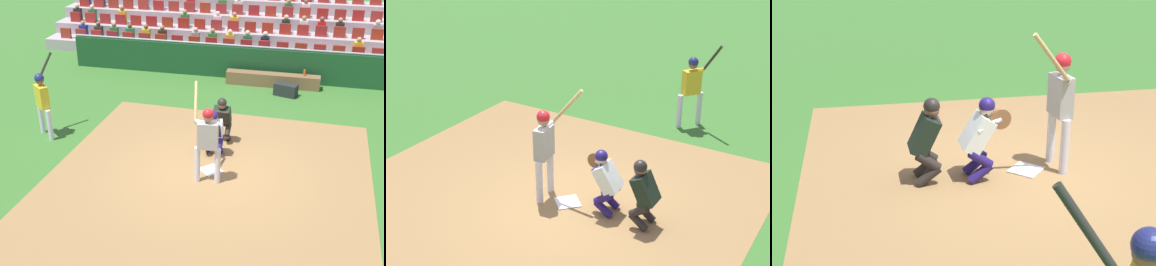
{
  "view_description": "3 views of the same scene",
  "coord_description": "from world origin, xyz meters",
  "views": [
    {
      "loc": [
        -1.87,
        9.66,
        5.88
      ],
      "look_at": [
        0.47,
        -0.06,
        0.91
      ],
      "focal_mm": 45.34,
      "sensor_mm": 36.0,
      "label": 1
    },
    {
      "loc": [
        -7.71,
        -4.62,
        5.58
      ],
      "look_at": [
        0.23,
        -0.1,
        1.39
      ],
      "focal_mm": 51.55,
      "sensor_mm": 36.0,
      "label": 2
    },
    {
      "loc": [
        7.44,
        -2.59,
        3.62
      ],
      "look_at": [
        0.31,
        -1.04,
        0.82
      ],
      "focal_mm": 52.73,
      "sensor_mm": 36.0,
      "label": 3
    }
  ],
  "objects": [
    {
      "name": "on_deck_batter",
      "position": [
        4.65,
        -0.77,
        1.1
      ],
      "size": [
        0.62,
        0.95,
        2.15
      ],
      "color": "silver",
      "rests_on": "ground_plane"
    },
    {
      "name": "infield_dirt_patch",
      "position": [
        0.0,
        0.5,
        0.0
      ],
      "size": [
        7.5,
        7.95,
        0.01
      ],
      "primitive_type": "cube",
      "rotation": [
        0.0,
        0.0,
        -0.03
      ],
      "color": "olive",
      "rests_on": "ground_plane"
    },
    {
      "name": "ground_plane",
      "position": [
        0.0,
        0.0,
        0.0
      ],
      "size": [
        160.0,
        160.0,
        0.0
      ],
      "primitive_type": "plane",
      "color": "#366B29"
    },
    {
      "name": "catcher_crouching",
      "position": [
        0.1,
        -0.74,
        0.7
      ],
      "size": [
        0.47,
        0.72,
        1.26
      ],
      "color": "navy",
      "rests_on": "ground_plane"
    },
    {
      "name": "dugout_bench",
      "position": [
        -0.9,
        -5.96,
        0.22
      ],
      "size": [
        3.12,
        0.4,
        0.44
      ],
      "primitive_type": "cube",
      "color": "brown",
      "rests_on": "ground_plane"
    },
    {
      "name": "equipment_duffel_bag",
      "position": [
        -1.4,
        -5.19,
        0.2
      ],
      "size": [
        0.8,
        0.56,
        0.4
      ],
      "primitive_type": "cube",
      "rotation": [
        0.0,
        0.0,
        -0.31
      ],
      "color": "black",
      "rests_on": "ground_plane"
    },
    {
      "name": "batter_at_plate",
      "position": [
        0.0,
        0.48,
        1.13
      ],
      "size": [
        0.73,
        0.74,
        2.19
      ],
      "color": "silver",
      "rests_on": "ground_plane"
    },
    {
      "name": "home_plate_marker",
      "position": [
        0.0,
        0.0,
        0.02
      ],
      "size": [
        0.62,
        0.62,
        0.02
      ],
      "primitive_type": "cube",
      "rotation": [
        0.0,
        0.0,
        0.79
      ],
      "color": "white",
      "rests_on": "infield_dirt_patch"
    },
    {
      "name": "water_bottle_on_bench",
      "position": [
        -1.93,
        -6.0,
        0.54
      ],
      "size": [
        0.07,
        0.07,
        0.21
      ],
      "primitive_type": "cylinder",
      "color": "#E25219",
      "rests_on": "dugout_bench"
    },
    {
      "name": "bleacher_stand",
      "position": [
        0.01,
        -10.53,
        0.71
      ],
      "size": [
        17.33,
        4.01,
        2.51
      ],
      "color": "#A2979B",
      "rests_on": "ground_plane"
    },
    {
      "name": "dugout_wall",
      "position": [
        0.0,
        -6.51,
        0.57
      ],
      "size": [
        12.85,
        0.24,
        1.19
      ],
      "color": "#164522",
      "rests_on": "ground_plane"
    },
    {
      "name": "home_plate_umpire",
      "position": [
        0.03,
        -1.52,
        0.7
      ],
      "size": [
        0.47,
        0.47,
        1.28
      ],
      "color": "black",
      "rests_on": "ground_plane"
    }
  ]
}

